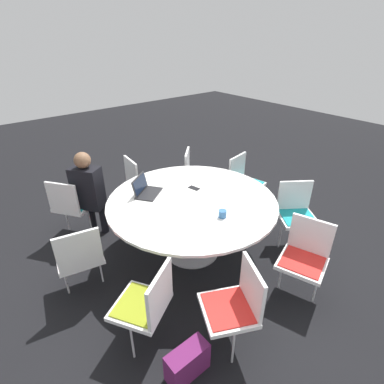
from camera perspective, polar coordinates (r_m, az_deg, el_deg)
ground_plane at (r=3.88m, az=0.00°, el=-11.16°), size 16.00×16.00×0.00m
conference_table at (r=3.51m, az=0.00°, el=-3.14°), size 1.95×1.95×0.76m
chair_0 at (r=4.18m, az=-22.05°, el=-1.95°), size 0.60×0.60×0.85m
chair_1 at (r=3.25m, az=-20.66°, el=-11.14°), size 0.52×0.50×0.85m
chair_2 at (r=2.66m, az=-8.59°, el=-20.00°), size 0.59×0.59×0.85m
chair_3 at (r=2.65m, az=8.37°, el=-20.06°), size 0.57×0.58×0.85m
chair_4 at (r=3.26m, az=20.72°, el=-10.97°), size 0.53×0.55×0.85m
chair_5 at (r=3.94m, az=19.26°, el=-3.36°), size 0.60×0.60×0.85m
chair_6 at (r=4.56m, az=9.82°, el=2.43°), size 0.51×0.50×0.85m
chair_7 at (r=4.73m, az=0.63°, el=3.83°), size 0.61×0.61×0.85m
chair_8 at (r=4.56m, az=-9.85°, el=2.42°), size 0.46×0.48×0.85m
person_0 at (r=4.02m, az=-19.12°, el=0.54°), size 0.39×0.42×1.20m
laptop at (r=3.60m, az=-8.90°, el=0.47°), size 0.42×0.40×0.21m
coffee_cup at (r=3.13m, az=5.83°, el=-4.15°), size 0.08×0.08×0.08m
cell_phone at (r=3.69m, az=0.40°, el=0.76°), size 0.10×0.15×0.01m
handbag at (r=2.75m, az=-0.88°, el=-29.68°), size 0.36×0.16×0.28m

